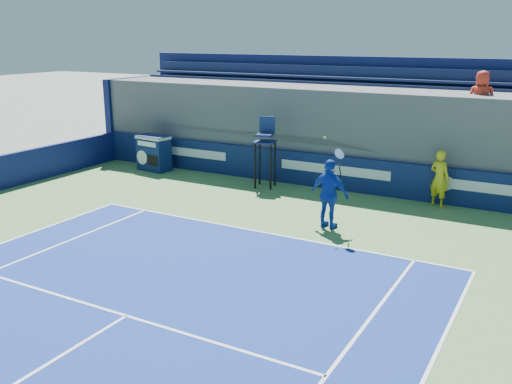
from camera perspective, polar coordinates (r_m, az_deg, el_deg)
The scene contains 6 objects.
ball_person at distance 18.57m, azimuth 17.87°, elevation 1.30°, with size 0.66×0.43×1.80m, color gold.
back_hoarding at distance 19.96m, azimuth 7.87°, elevation 1.95°, with size 20.40×0.21×1.20m.
match_clock at distance 22.89m, azimuth -10.19°, elevation 3.95°, with size 1.40×0.88×1.40m.
umpire_chair at distance 19.87m, azimuth 0.94°, elevation 4.77°, with size 0.84×0.84×2.48m.
tennis_player at distance 15.79m, azimuth 7.36°, elevation -0.20°, with size 1.20×0.63×2.57m.
stadium_seating at distance 21.62m, azimuth 9.99°, elevation 6.23°, with size 21.00×4.05×4.40m.
Camera 1 is at (6.99, -1.02, 5.22)m, focal length 40.00 mm.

